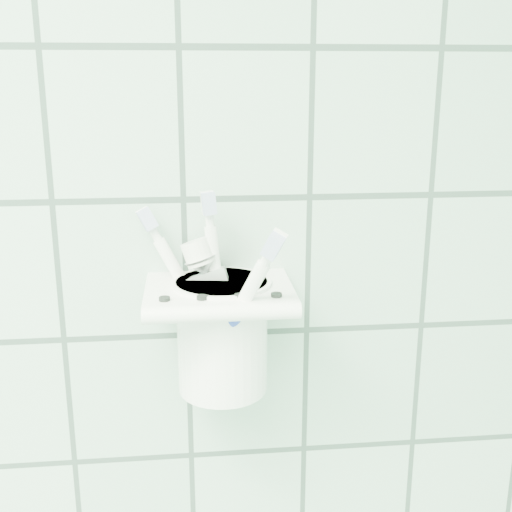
{
  "coord_description": "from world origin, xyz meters",
  "views": [
    {
      "loc": [
        0.64,
        0.57,
        1.51
      ],
      "look_at": [
        0.69,
        1.1,
        1.36
      ],
      "focal_mm": 45.0,
      "sensor_mm": 36.0,
      "label": 1
    }
  ],
  "objects": [
    {
      "name": "toothpaste_tube",
      "position": [
        0.68,
        1.15,
        1.3
      ],
      "size": [
        0.07,
        0.04,
        0.16
      ],
      "rotation": [
        -0.12,
        -0.33,
        -0.1
      ],
      "color": "silver",
      "rests_on": "cup"
    },
    {
      "name": "cup",
      "position": [
        0.66,
        1.16,
        1.27
      ],
      "size": [
        0.1,
        0.1,
        0.11
      ],
      "color": "white",
      "rests_on": "holder_bracket"
    },
    {
      "name": "toothbrush_pink",
      "position": [
        0.68,
        1.17,
        1.32
      ],
      "size": [
        0.09,
        0.03,
        0.19
      ],
      "rotation": [
        -0.23,
        -0.43,
        0.32
      ],
      "color": "white",
      "rests_on": "cup"
    },
    {
      "name": "toothbrush_blue",
      "position": [
        0.67,
        1.16,
        1.31
      ],
      "size": [
        0.03,
        0.02,
        0.19
      ],
      "rotation": [
        -0.05,
        -0.08,
        0.18
      ],
      "color": "white",
      "rests_on": "cup"
    },
    {
      "name": "toothbrush_orange",
      "position": [
        0.64,
        1.15,
        1.32
      ],
      "size": [
        0.07,
        0.08,
        0.19
      ],
      "rotation": [
        0.24,
        0.49,
        -0.35
      ],
      "color": "white",
      "rests_on": "cup"
    },
    {
      "name": "holder_bracket",
      "position": [
        0.66,
        1.15,
        1.31
      ],
      "size": [
        0.14,
        0.11,
        0.04
      ],
      "color": "white",
      "rests_on": "wall_back"
    }
  ]
}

